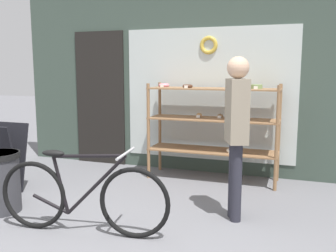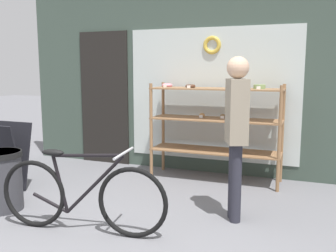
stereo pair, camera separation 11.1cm
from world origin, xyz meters
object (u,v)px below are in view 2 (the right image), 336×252
at_px(display_case, 216,121).
at_px(bicycle, 81,195).
at_px(trash_bin, 2,178).
at_px(sandwich_board, 5,156).
at_px(pedestrian, 236,126).

height_order(display_case, bicycle, display_case).
bearing_deg(bicycle, trash_bin, 164.02).
height_order(bicycle, trash_bin, bicycle).
bearing_deg(bicycle, sandwich_board, 148.21).
xyz_separation_m(sandwich_board, trash_bin, (0.51, -0.57, -0.08)).
bearing_deg(sandwich_board, pedestrian, 1.56).
distance_m(display_case, pedestrian, 1.40).
relative_size(pedestrian, trash_bin, 2.53).
relative_size(display_case, bicycle, 1.06).
bearing_deg(pedestrian, bicycle, -79.48).
xyz_separation_m(bicycle, trash_bin, (-1.12, 0.17, -0.00)).
height_order(bicycle, sandwich_board, sandwich_board).
relative_size(display_case, trash_bin, 2.72).
bearing_deg(bicycle, pedestrian, 24.95).
distance_m(bicycle, sandwich_board, 1.80).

